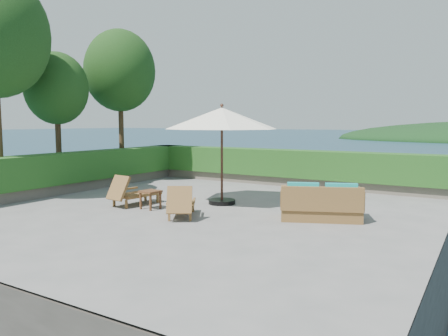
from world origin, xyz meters
The scene contains 14 objects.
ground centered at (0.00, 0.00, 0.00)m, with size 12.00×12.00×0.00m, color gray.
foundation centered at (0.00, 0.00, -1.55)m, with size 12.00×12.00×3.00m, color #4D463D.
ocean centered at (0.00, 0.00, -3.00)m, with size 600.00×600.00×0.00m, color #143040.
planter_wall_far centered at (0.00, 5.60, 0.18)m, with size 12.00×0.60×0.36m, color slate.
planter_wall_left centered at (-5.60, 0.00, 0.18)m, with size 0.60×12.00×0.36m, color slate.
hedge_far centered at (0.00, 5.60, 0.85)m, with size 12.40×0.90×1.00m, color #164F18.
hedge_left centered at (-5.60, 0.00, 0.85)m, with size 0.90×12.40×1.00m, color #164F18.
tree_mid centered at (-6.40, 0.50, 3.55)m, with size 2.20×2.20×4.83m.
tree_far centered at (-6.00, 3.20, 4.40)m, with size 2.80×2.80×6.03m.
patio_umbrella centered at (0.04, 1.10, 2.47)m, with size 3.59×3.59×2.92m.
lounge_left centered at (-2.04, -0.44, 0.38)m, with size 0.84×1.63×0.90m.
lounge_right centered at (0.14, -1.01, 0.36)m, with size 1.30×1.58×0.85m.
side_table centered at (-1.24, -0.58, 0.42)m, with size 0.52×0.52×0.52m.
wicker_loveseat centered at (3.22, 0.56, 0.37)m, with size 2.17×1.67×0.95m.
Camera 1 is at (6.68, -9.65, 2.39)m, focal length 35.00 mm.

